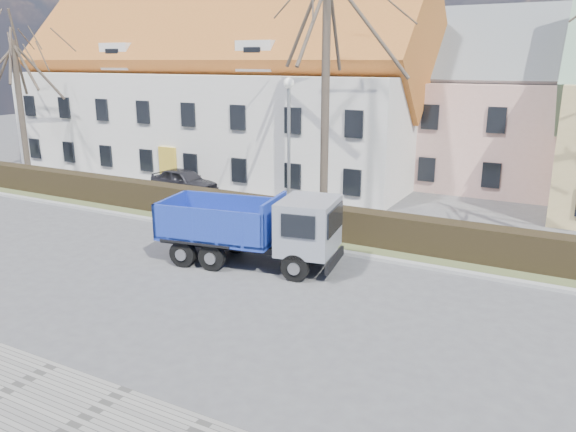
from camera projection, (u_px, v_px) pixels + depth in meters
The scene contains 12 objects.
ground at pixel (266, 294), 17.38m from camera, with size 120.00×120.00×0.00m, color #4C4C4F.
curb_far at pixel (328, 250), 21.27m from camera, with size 80.00×0.30×0.12m, color #989898.
grass_strip at pixel (344, 239), 22.62m from camera, with size 80.00×3.00×0.10m, color #4D5832.
hedge at pixel (343, 226), 22.29m from camera, with size 60.00×0.90×1.30m, color black.
building_white at pixel (217, 97), 35.61m from camera, with size 26.80×10.80×9.50m, color silver, non-canonical shape.
building_pink at pixel (508, 115), 31.43m from camera, with size 10.80×8.80×8.00m, color #D09E93, non-canonical shape.
tree_0 at pixel (19, 96), 33.32m from camera, with size 7.20×7.20×9.90m, color #3F342B, non-canonical shape.
tree_1 at pixel (326, 76), 23.80m from camera, with size 9.20×9.20×12.65m, color #3F342B, non-canonical shape.
dump_truck at pixel (243, 228), 19.68m from camera, with size 6.57×2.44×2.63m, color navy, non-canonical shape.
streetlight at pixel (289, 153), 23.82m from camera, with size 0.50×0.50×6.39m, color gray, non-canonical shape.
cart_frame at pixel (266, 232), 22.51m from camera, with size 0.73×0.42×0.67m, color silver, non-canonical shape.
parked_car_a at pixel (184, 181), 30.33m from camera, with size 1.61×4.00×1.36m, color black.
Camera 1 is at (8.23, -13.84, 7.01)m, focal length 35.00 mm.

